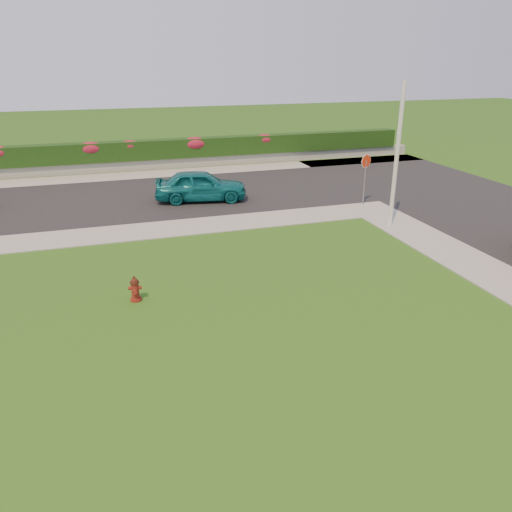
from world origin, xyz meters
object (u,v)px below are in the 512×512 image
object	(u,v)px
fire_hydrant	(135,289)
sedan_teal	(201,185)
utility_pole	(397,157)
stop_sign	(366,168)

from	to	relation	value
fire_hydrant	sedan_teal	size ratio (longest dim) A/B	0.17
fire_hydrant	utility_pole	bearing A→B (deg)	27.84
fire_hydrant	stop_sign	distance (m)	12.63
fire_hydrant	sedan_teal	world-z (taller)	sedan_teal
stop_sign	utility_pole	bearing A→B (deg)	-97.35
sedan_teal	stop_sign	bearing A→B (deg)	-101.88
utility_pole	stop_sign	size ratio (longest dim) A/B	2.37
utility_pole	stop_sign	distance (m)	3.28
utility_pole	stop_sign	xyz separation A→B (m)	(0.49, 3.07, -1.05)
fire_hydrant	stop_sign	world-z (taller)	stop_sign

